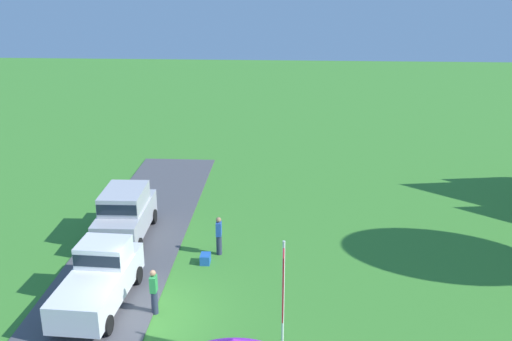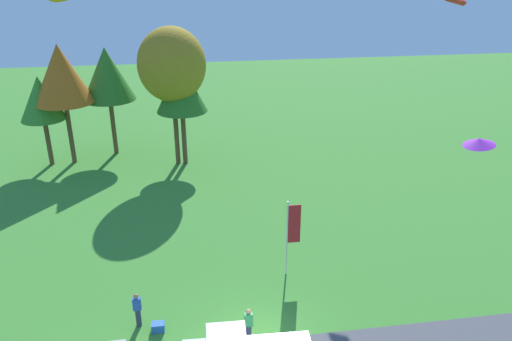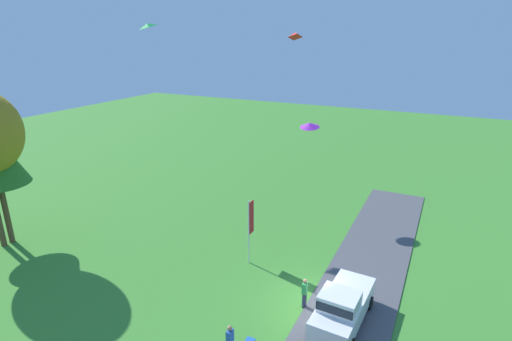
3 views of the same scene
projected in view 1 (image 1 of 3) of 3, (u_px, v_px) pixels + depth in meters
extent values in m
plane|color=#3D842D|center=(151.00, 321.00, 20.81)|extent=(120.00, 120.00, 0.00)
cube|color=#4C4C51|center=(88.00, 318.00, 20.92)|extent=(36.00, 4.40, 0.06)
cube|color=#B7B7BC|center=(126.00, 219.00, 26.82)|extent=(4.64, 1.99, 1.10)
cube|color=#B7B7BC|center=(124.00, 199.00, 26.51)|extent=(2.63, 1.81, 0.84)
cube|color=#19232D|center=(124.00, 199.00, 26.51)|extent=(2.69, 1.78, 0.46)
cylinder|color=black|center=(116.00, 216.00, 28.51)|extent=(0.68, 0.25, 0.68)
cylinder|color=black|center=(153.00, 216.00, 28.45)|extent=(0.68, 0.25, 0.68)
cylinder|color=black|center=(97.00, 245.00, 25.56)|extent=(0.68, 0.25, 0.68)
cylinder|color=black|center=(139.00, 246.00, 25.49)|extent=(0.68, 0.25, 0.68)
cube|color=white|center=(98.00, 285.00, 21.41)|extent=(5.09, 2.15, 1.00)
cube|color=white|center=(104.00, 252.00, 21.87)|extent=(1.59, 1.83, 0.80)
cube|color=#19232D|center=(104.00, 252.00, 21.87)|extent=(1.62, 1.80, 0.44)
cylinder|color=black|center=(92.00, 273.00, 23.26)|extent=(0.69, 0.27, 0.68)
cylinder|color=black|center=(137.00, 275.00, 23.08)|extent=(0.69, 0.27, 0.68)
cylinder|color=black|center=(55.00, 322.00, 20.07)|extent=(0.69, 0.27, 0.68)
cylinder|color=black|center=(107.00, 325.00, 19.88)|extent=(0.69, 0.27, 0.68)
cylinder|color=#2D334C|center=(219.00, 245.00, 25.48)|extent=(0.24, 0.24, 0.88)
cube|color=#2851AD|center=(219.00, 229.00, 25.24)|extent=(0.36, 0.22, 0.60)
sphere|color=#9E7051|center=(219.00, 220.00, 25.11)|extent=(0.22, 0.22, 0.22)
cylinder|color=#2D334C|center=(155.00, 302.00, 21.15)|extent=(0.24, 0.24, 0.88)
cube|color=#2D8E47|center=(153.00, 284.00, 20.91)|extent=(0.36, 0.22, 0.60)
sphere|color=#9E7051|center=(153.00, 273.00, 20.77)|extent=(0.22, 0.22, 0.22)
cylinder|color=silver|center=(283.00, 305.00, 17.93)|extent=(0.08, 0.08, 4.21)
cube|color=red|center=(283.00, 286.00, 17.32)|extent=(0.64, 0.04, 2.10)
cube|color=blue|center=(205.00, 259.00, 24.79)|extent=(0.56, 0.40, 0.40)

